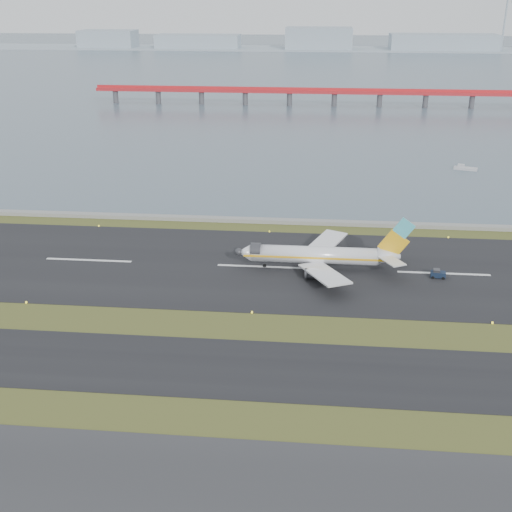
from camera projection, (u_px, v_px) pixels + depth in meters
The scene contains 10 objects.
ground at pixel (248, 332), 116.27m from camera, with size 1000.00×1000.00×0.00m, color #344619.
taxiway_strip at pixel (240, 368), 105.21m from camera, with size 1000.00×18.00×0.10m, color black.
runway_strip at pixel (262, 267), 143.84m from camera, with size 1000.00×45.00×0.10m, color black.
seawall at pixel (272, 221), 171.27m from camera, with size 1000.00×2.50×1.00m, color gray.
bay_water at pixel (306, 65), 539.41m from camera, with size 1400.00×800.00×1.30m, color #4B5A6B.
red_pier at pixel (335, 92), 341.71m from camera, with size 260.00×5.00×10.20m.
far_shoreline at pixel (322, 43), 683.09m from camera, with size 1400.00×80.00×60.50m.
airliner at pixel (321, 255), 141.21m from camera, with size 38.52×32.89×12.80m.
pushback_tug at pixel (438, 274), 138.01m from camera, with size 3.29×2.14×2.00m.
workboat_near at pixel (465, 168), 221.79m from camera, with size 8.14×4.62×1.89m.
Camera 1 is at (11.09, -101.52, 57.31)m, focal length 45.00 mm.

